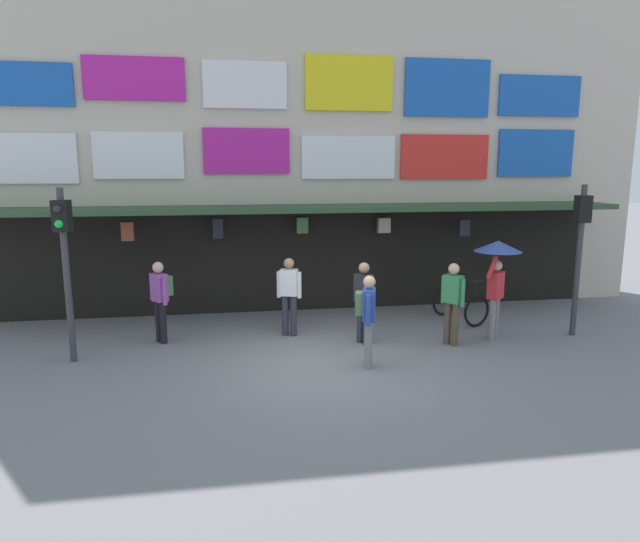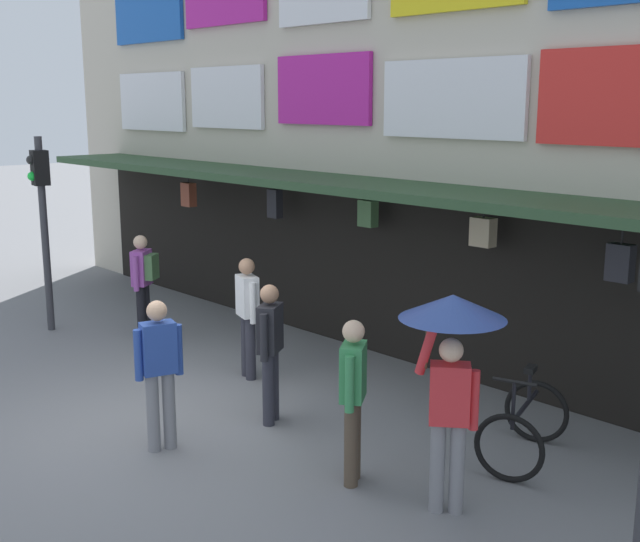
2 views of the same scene
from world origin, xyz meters
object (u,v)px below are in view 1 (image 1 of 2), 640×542
(bicycle_parked, at_px, (460,305))
(pedestrian_with_umbrella, at_px, (497,262))
(traffic_light_near, at_px, (64,247))
(pedestrian_in_black, at_px, (364,298))
(pedestrian_in_red, at_px, (367,314))
(pedestrian_in_purple, at_px, (161,296))
(pedestrian_in_green, at_px, (453,299))
(pedestrian_in_white, at_px, (289,292))
(traffic_light_far, at_px, (580,236))

(bicycle_parked, bearing_deg, pedestrian_with_umbrella, -85.42)
(traffic_light_near, xyz_separation_m, pedestrian_in_black, (5.56, 0.17, -1.19))
(pedestrian_in_red, relative_size, pedestrian_in_purple, 1.00)
(pedestrian_in_green, height_order, pedestrian_with_umbrella, pedestrian_with_umbrella)
(pedestrian_in_green, relative_size, pedestrian_in_white, 1.00)
(pedestrian_in_white, relative_size, pedestrian_in_purple, 1.00)
(pedestrian_in_white, bearing_deg, pedestrian_in_black, -28.79)
(traffic_light_near, relative_size, bicycle_parked, 2.41)
(pedestrian_in_white, xyz_separation_m, pedestrian_in_purple, (-2.63, -0.04, 0.04))
(pedestrian_in_red, bearing_deg, pedestrian_in_purple, 151.16)
(pedestrian_in_green, bearing_deg, pedestrian_in_red, -154.19)
(pedestrian_with_umbrella, bearing_deg, traffic_light_far, 0.72)
(pedestrian_in_white, bearing_deg, pedestrian_in_green, -20.26)
(traffic_light_far, height_order, bicycle_parked, traffic_light_far)
(traffic_light_far, xyz_separation_m, pedestrian_in_green, (-2.85, -0.23, -1.19))
(pedestrian_with_umbrella, bearing_deg, pedestrian_in_black, 176.39)
(bicycle_parked, height_order, pedestrian_in_green, pedestrian_in_green)
(pedestrian_in_white, xyz_separation_m, pedestrian_in_red, (1.17, -2.13, 0.04))
(traffic_light_near, relative_size, pedestrian_with_umbrella, 1.54)
(traffic_light_near, xyz_separation_m, pedestrian_in_white, (4.14, 0.95, -1.19))
(traffic_light_near, xyz_separation_m, traffic_light_far, (10.14, 0.02, 0.00))
(traffic_light_near, distance_m, pedestrian_with_umbrella, 8.33)
(pedestrian_in_white, distance_m, pedestrian_in_red, 2.43)
(traffic_light_near, height_order, traffic_light_far, same)
(traffic_light_far, height_order, pedestrian_in_red, traffic_light_far)
(traffic_light_near, xyz_separation_m, pedestrian_with_umbrella, (8.31, -0.00, -0.50))
(bicycle_parked, xyz_separation_m, pedestrian_in_green, (-0.90, -1.65, 0.55))
(traffic_light_far, height_order, pedestrian_in_purple, traffic_light_far)
(pedestrian_in_green, bearing_deg, pedestrian_in_white, 159.74)
(traffic_light_far, relative_size, pedestrian_with_umbrella, 1.54)
(pedestrian_in_green, distance_m, pedestrian_in_black, 1.78)
(bicycle_parked, bearing_deg, traffic_light_near, -170.03)
(pedestrian_in_white, bearing_deg, pedestrian_with_umbrella, -12.91)
(traffic_light_far, distance_m, pedestrian_in_white, 6.19)
(traffic_light_near, bearing_deg, traffic_light_far, 0.11)
(pedestrian_in_red, bearing_deg, pedestrian_with_umbrella, 21.31)
(pedestrian_with_umbrella, distance_m, pedestrian_in_red, 3.29)
(pedestrian_in_green, distance_m, pedestrian_in_red, 2.21)
(pedestrian_in_green, height_order, pedestrian_in_black, same)
(pedestrian_in_purple, bearing_deg, pedestrian_with_umbrella, -7.67)
(pedestrian_with_umbrella, xyz_separation_m, pedestrian_in_black, (-2.75, 0.17, -0.69))
(pedestrian_in_red, bearing_deg, traffic_light_far, 13.89)
(traffic_light_far, xyz_separation_m, pedestrian_in_purple, (-8.63, 0.89, -1.16))
(pedestrian_in_white, bearing_deg, bicycle_parked, 6.86)
(pedestrian_in_green, distance_m, pedestrian_in_white, 3.37)
(pedestrian_with_umbrella, bearing_deg, pedestrian_in_white, 167.09)
(traffic_light_near, distance_m, pedestrian_in_purple, 2.11)
(traffic_light_near, relative_size, traffic_light_far, 1.00)
(traffic_light_far, distance_m, pedestrian_in_purple, 8.75)
(traffic_light_far, distance_m, bicycle_parked, 2.98)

